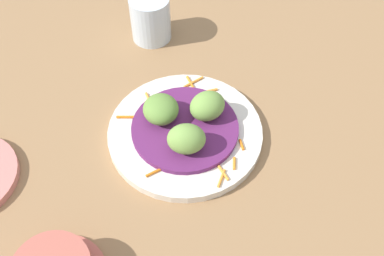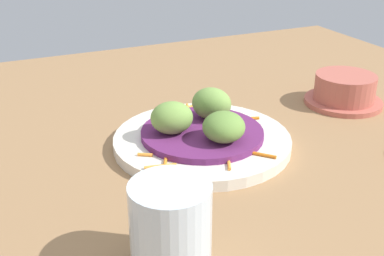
{
  "view_description": "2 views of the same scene",
  "coord_description": "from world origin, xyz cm",
  "views": [
    {
      "loc": [
        -27.64,
        -33.58,
        56.76
      ],
      "look_at": [
        2.09,
        -6.23,
        5.01
      ],
      "focal_mm": 41.93,
      "sensor_mm": 36.0,
      "label": 1
    },
    {
      "loc": [
        27.44,
        48.06,
        31.72
      ],
      "look_at": [
        3.13,
        -5.67,
        4.47
      ],
      "focal_mm": 46.34,
      "sensor_mm": 36.0,
      "label": 2
    }
  ],
  "objects": [
    {
      "name": "water_glass",
      "position": [
        14.67,
        15.36,
        6.14
      ],
      "size": [
        7.14,
        7.14,
        8.27
      ],
      "primitive_type": "cylinder",
      "color": "silver",
      "rests_on": "table_surface"
    },
    {
      "name": "guac_scoop_left",
      "position": [
        -0.73,
        -7.75,
        6.51
      ],
      "size": [
        6.94,
        6.97,
        4.43
      ],
      "primitive_type": "ellipsoid",
      "rotation": [
        0.0,
        0.0,
        3.91
      ],
      "color": "#759E47",
      "rests_on": "cabbage_bed"
    },
    {
      "name": "main_plate",
      "position": [
        2.03,
        -4.86,
        2.72
      ],
      "size": [
        23.37,
        23.37,
        1.43
      ],
      "primitive_type": "cylinder",
      "color": "silver",
      "rests_on": "table_surface"
    },
    {
      "name": "cabbage_bed",
      "position": [
        2.03,
        -4.86,
        3.86
      ],
      "size": [
        16.11,
        16.11,
        0.86
      ],
      "primitive_type": "cylinder",
      "color": "#60235B",
      "rests_on": "main_plate"
    },
    {
      "name": "terracotta_bowl",
      "position": [
        -24.86,
        -8.99,
        4.25
      ],
      "size": [
        12.16,
        12.16,
        4.9
      ],
      "color": "#B75B4C",
      "rests_on": "table_surface"
    },
    {
      "name": "carrot_garnish",
      "position": [
        3.29,
        -4.89,
        3.63
      ],
      "size": [
        19.74,
        20.25,
        0.4
      ],
      "color": "orange",
      "rests_on": "main_plate"
    },
    {
      "name": "guac_scoop_center",
      "position": [
        5.91,
        -5.81,
        6.39
      ],
      "size": [
        6.43,
        5.82,
        4.18
      ],
      "primitive_type": "ellipsoid",
      "rotation": [
        0.0,
        0.0,
        4.47
      ],
      "color": "#759E47",
      "rests_on": "cabbage_bed"
    },
    {
      "name": "table_surface",
      "position": [
        0.0,
        0.0,
        1.0
      ],
      "size": [
        110.0,
        110.0,
        2.0
      ],
      "primitive_type": "cube",
      "color": "#936D47",
      "rests_on": "ground"
    },
    {
      "name": "guac_scoop_right",
      "position": [
        0.9,
        -1.03,
        6.16
      ],
      "size": [
        7.55,
        7.6,
        3.72
      ],
      "primitive_type": "ellipsoid",
      "rotation": [
        0.0,
        0.0,
        5.67
      ],
      "color": "olive",
      "rests_on": "cabbage_bed"
    }
  ]
}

